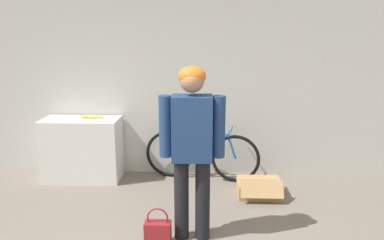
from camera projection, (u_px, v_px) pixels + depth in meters
wall_back at (177, 86)px, 5.35m from camera, size 8.00×0.07×2.60m
side_shelf at (83, 149)px, 5.30m from camera, size 1.06×0.52×0.88m
person at (192, 139)px, 3.61m from camera, size 0.64×0.26×1.76m
bicycle at (201, 155)px, 5.29m from camera, size 1.63×0.46×0.75m
banana at (92, 117)px, 5.23m from camera, size 0.35×0.10×0.04m
handbag at (158, 232)px, 3.70m from camera, size 0.26×0.14×0.39m
cardboard_box at (259, 188)px, 4.82m from camera, size 0.55×0.51×0.28m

